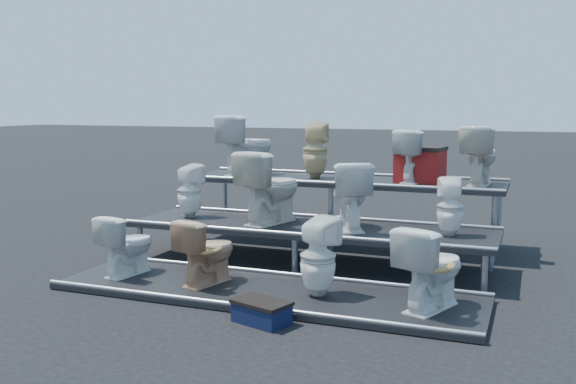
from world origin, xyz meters
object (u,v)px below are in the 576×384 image
(toilet_4, at_px, (189,191))
(toilet_9, at_px, (315,150))
(toilet_5, at_px, (270,187))
(toilet_8, at_px, (247,145))
(toilet_2, at_px, (318,257))
(toilet_7, at_px, (450,207))
(toilet_10, at_px, (419,156))
(red_crate, at_px, (420,166))
(step_stool, at_px, (262,314))
(toilet_1, at_px, (207,251))
(toilet_0, at_px, (127,244))
(toilet_3, at_px, (431,267))
(toilet_6, at_px, (350,195))
(toilet_11, at_px, (480,155))

(toilet_4, xyz_separation_m, toilet_9, (1.20, 1.30, 0.45))
(toilet_4, bearing_deg, toilet_5, -164.53)
(toilet_5, xyz_separation_m, toilet_8, (-0.90, 1.30, 0.39))
(toilet_2, relative_size, toilet_4, 1.14)
(toilet_4, xyz_separation_m, toilet_8, (0.19, 1.30, 0.49))
(toilet_5, relative_size, toilet_7, 1.37)
(toilet_10, relative_size, red_crate, 1.19)
(step_stool, bearing_deg, red_crate, 95.52)
(toilet_1, distance_m, toilet_8, 2.85)
(toilet_0, relative_size, toilet_8, 0.77)
(toilet_5, distance_m, toilet_10, 2.01)
(toilet_0, distance_m, toilet_5, 1.77)
(toilet_3, bearing_deg, toilet_6, -28.23)
(toilet_6, bearing_deg, red_crate, -135.65)
(toilet_9, bearing_deg, toilet_0, 56.30)
(toilet_4, bearing_deg, toilet_1, 141.30)
(toilet_3, xyz_separation_m, toilet_5, (-2.07, 1.30, 0.45))
(toilet_6, distance_m, toilet_10, 1.45)
(toilet_0, distance_m, toilet_6, 2.48)
(toilet_2, xyz_separation_m, step_stool, (-0.26, -0.74, -0.35))
(toilet_2, distance_m, toilet_11, 2.97)
(toilet_6, bearing_deg, toilet_9, -79.94)
(toilet_0, distance_m, toilet_10, 3.76)
(toilet_0, bearing_deg, toilet_9, -105.83)
(toilet_5, height_order, toilet_11, toilet_11)
(toilet_7, xyz_separation_m, step_stool, (-1.29, -2.04, -0.69))
(toilet_4, xyz_separation_m, toilet_7, (3.15, 0.00, -0.02))
(toilet_5, distance_m, step_stool, 2.32)
(toilet_4, relative_size, toilet_11, 0.90)
(toilet_5, height_order, step_stool, toilet_5)
(toilet_2, distance_m, toilet_8, 3.34)
(toilet_0, xyz_separation_m, toilet_5, (1.09, 1.30, 0.51))
(toilet_10, height_order, step_stool, toilet_10)
(toilet_10, bearing_deg, step_stool, 101.52)
(toilet_1, distance_m, toilet_2, 1.18)
(toilet_7, height_order, toilet_11, toilet_11)
(toilet_5, relative_size, toilet_11, 1.17)
(toilet_0, xyz_separation_m, toilet_1, (0.95, 0.00, 0.01))
(toilet_2, bearing_deg, toilet_3, -162.74)
(toilet_3, height_order, toilet_9, toilet_9)
(toilet_0, relative_size, toilet_7, 1.04)
(toilet_1, height_order, toilet_10, toilet_10)
(toilet_10, relative_size, step_stool, 1.45)
(toilet_1, relative_size, toilet_7, 1.07)
(toilet_0, bearing_deg, toilet_10, -125.84)
(toilet_10, xyz_separation_m, toilet_11, (0.74, 0.00, 0.03))
(toilet_0, xyz_separation_m, toilet_7, (3.16, 1.30, 0.39))
(toilet_6, height_order, toilet_10, toilet_10)
(toilet_3, relative_size, toilet_8, 0.89)
(toilet_4, bearing_deg, red_crate, -137.48)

